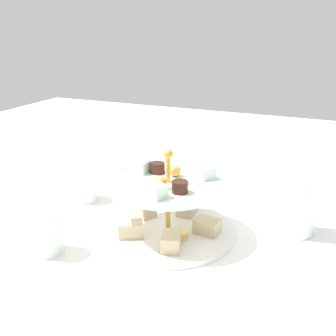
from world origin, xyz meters
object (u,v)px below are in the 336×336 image
at_px(water_glass_tall_right, 299,205).
at_px(butter_knife_right, 220,182).
at_px(tiered_serving_stand, 168,211).
at_px(water_glass_short_left, 84,187).
at_px(water_glass_mid_back, 46,231).
at_px(teacup_with_saucer, 133,177).

xyz_separation_m(water_glass_tall_right, butter_knife_right, (-0.22, 0.20, -0.06)).
xyz_separation_m(tiered_serving_stand, water_glass_tall_right, (0.24, 0.11, 0.01)).
bearing_deg(tiered_serving_stand, water_glass_short_left, 163.71).
bearing_deg(water_glass_short_left, water_glass_mid_back, -72.10).
distance_m(teacup_with_saucer, water_glass_mid_back, 0.36).
xyz_separation_m(water_glass_tall_right, water_glass_short_left, (-0.49, -0.03, -0.03)).
bearing_deg(water_glass_short_left, tiered_serving_stand, -16.29).
bearing_deg(butter_knife_right, water_glass_mid_back, 75.52).
bearing_deg(butter_knife_right, teacup_with_saucer, 36.51).
bearing_deg(butter_knife_right, tiered_serving_stand, 95.13).
distance_m(tiered_serving_stand, butter_knife_right, 0.31).
relative_size(teacup_with_saucer, butter_knife_right, 0.53).
height_order(tiered_serving_stand, butter_knife_right, tiered_serving_stand).
height_order(tiered_serving_stand, water_glass_short_left, tiered_serving_stand).
relative_size(tiered_serving_stand, water_glass_short_left, 4.14).
relative_size(tiered_serving_stand, butter_knife_right, 1.60).
distance_m(water_glass_tall_right, teacup_with_saucer, 0.44).
height_order(water_glass_short_left, water_glass_mid_back, water_glass_mid_back).
height_order(tiered_serving_stand, water_glass_mid_back, tiered_serving_stand).
distance_m(water_glass_short_left, water_glass_mid_back, 0.24).
distance_m(tiered_serving_stand, teacup_with_saucer, 0.27).
height_order(butter_knife_right, water_glass_mid_back, water_glass_mid_back).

